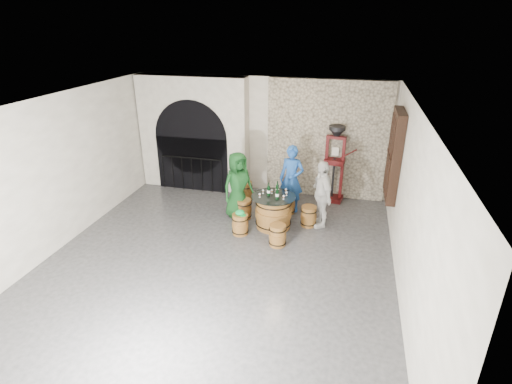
% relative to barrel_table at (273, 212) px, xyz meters
% --- Properties ---
extents(ground, '(8.00, 8.00, 0.00)m').
position_rel_barrel_table_xyz_m(ground, '(-0.80, -1.80, -0.40)').
color(ground, '#323234').
rests_on(ground, ground).
extents(wall_back, '(8.00, 0.00, 8.00)m').
position_rel_barrel_table_xyz_m(wall_back, '(-0.80, 2.20, 1.20)').
color(wall_back, beige).
rests_on(wall_back, ground).
extents(wall_front, '(8.00, 0.00, 8.00)m').
position_rel_barrel_table_xyz_m(wall_front, '(-0.80, -5.80, 1.20)').
color(wall_front, beige).
rests_on(wall_front, ground).
extents(wall_left, '(0.00, 8.00, 8.00)m').
position_rel_barrel_table_xyz_m(wall_left, '(-4.30, -1.80, 1.20)').
color(wall_left, beige).
rests_on(wall_left, ground).
extents(wall_right, '(0.00, 8.00, 8.00)m').
position_rel_barrel_table_xyz_m(wall_right, '(2.70, -1.80, 1.20)').
color(wall_right, beige).
rests_on(wall_right, ground).
extents(ceiling, '(8.00, 8.00, 0.00)m').
position_rel_barrel_table_xyz_m(ceiling, '(-0.80, -1.80, 2.80)').
color(ceiling, beige).
rests_on(ceiling, wall_back).
extents(stone_facing_panel, '(3.20, 0.12, 3.18)m').
position_rel_barrel_table_xyz_m(stone_facing_panel, '(1.00, 2.14, 1.20)').
color(stone_facing_panel, tan).
rests_on(stone_facing_panel, ground).
extents(arched_opening, '(3.10, 0.60, 3.19)m').
position_rel_barrel_table_xyz_m(arched_opening, '(-2.70, 1.94, 1.18)').
color(arched_opening, beige).
rests_on(arched_opening, ground).
extents(shuttered_window, '(0.23, 1.10, 2.00)m').
position_rel_barrel_table_xyz_m(shuttered_window, '(2.58, 0.60, 1.40)').
color(shuttered_window, black).
rests_on(shuttered_window, wall_right).
extents(barrel_table, '(1.04, 1.04, 0.80)m').
position_rel_barrel_table_xyz_m(barrel_table, '(0.00, 0.00, 0.00)').
color(barrel_table, brown).
rests_on(barrel_table, ground).
extents(barrel_stool_left, '(0.39, 0.39, 0.50)m').
position_rel_barrel_table_xyz_m(barrel_stool_left, '(-0.80, 0.28, -0.15)').
color(barrel_stool_left, brown).
rests_on(barrel_stool_left, ground).
extents(barrel_stool_far, '(0.39, 0.39, 0.50)m').
position_rel_barrel_table_xyz_m(barrel_stool_far, '(0.21, 0.82, -0.15)').
color(barrel_stool_far, brown).
rests_on(barrel_stool_far, ground).
extents(barrel_stool_right, '(0.39, 0.39, 0.50)m').
position_rel_barrel_table_xyz_m(barrel_stool_right, '(0.81, 0.26, -0.15)').
color(barrel_stool_right, brown).
rests_on(barrel_stool_right, ground).
extents(barrel_stool_near_right, '(0.39, 0.39, 0.50)m').
position_rel_barrel_table_xyz_m(barrel_stool_near_right, '(0.26, -0.81, -0.15)').
color(barrel_stool_near_right, brown).
rests_on(barrel_stool_near_right, ground).
extents(barrel_stool_near_left, '(0.39, 0.39, 0.50)m').
position_rel_barrel_table_xyz_m(barrel_stool_near_left, '(-0.67, -0.52, -0.15)').
color(barrel_stool_near_left, brown).
rests_on(barrel_stool_near_left, ground).
extents(green_cap, '(0.25, 0.21, 0.12)m').
position_rel_barrel_table_xyz_m(green_cap, '(-0.67, -0.52, 0.15)').
color(green_cap, '#0D9940').
rests_on(green_cap, barrel_stool_near_left).
extents(person_green, '(0.94, 0.97, 1.68)m').
position_rel_barrel_table_xyz_m(person_green, '(-0.96, 0.34, 0.44)').
color(person_green, '#103B16').
rests_on(person_green, ground).
extents(person_blue, '(0.69, 0.51, 1.73)m').
position_rel_barrel_table_xyz_m(person_blue, '(0.25, 1.00, 0.47)').
color(person_blue, '#1B4896').
rests_on(person_blue, ground).
extents(person_white, '(0.77, 1.03, 1.62)m').
position_rel_barrel_table_xyz_m(person_white, '(1.07, 0.35, 0.41)').
color(person_white, silver).
rests_on(person_white, ground).
extents(wine_bottle_left, '(0.08, 0.08, 0.32)m').
position_rel_barrel_table_xyz_m(wine_bottle_left, '(-0.12, 0.01, 0.53)').
color(wine_bottle_left, black).
rests_on(wine_bottle_left, barrel_table).
extents(wine_bottle_center, '(0.08, 0.08, 0.32)m').
position_rel_barrel_table_xyz_m(wine_bottle_center, '(0.11, -0.14, 0.53)').
color(wine_bottle_center, black).
rests_on(wine_bottle_center, barrel_table).
extents(wine_bottle_right, '(0.08, 0.08, 0.32)m').
position_rel_barrel_table_xyz_m(wine_bottle_right, '(0.05, 0.14, 0.53)').
color(wine_bottle_right, black).
rests_on(wine_bottle_right, barrel_table).
extents(tasting_glass_a, '(0.05, 0.05, 0.10)m').
position_rel_barrel_table_xyz_m(tasting_glass_a, '(-0.30, -0.14, 0.45)').
color(tasting_glass_a, '#A85620').
rests_on(tasting_glass_a, barrel_table).
extents(tasting_glass_b, '(0.05, 0.05, 0.10)m').
position_rel_barrel_table_xyz_m(tasting_glass_b, '(0.28, 0.11, 0.45)').
color(tasting_glass_b, '#A85620').
rests_on(tasting_glass_b, barrel_table).
extents(tasting_glass_c, '(0.05, 0.05, 0.10)m').
position_rel_barrel_table_xyz_m(tasting_glass_c, '(-0.08, 0.14, 0.45)').
color(tasting_glass_c, '#A85620').
rests_on(tasting_glass_c, barrel_table).
extents(tasting_glass_d, '(0.05, 0.05, 0.10)m').
position_rel_barrel_table_xyz_m(tasting_glass_d, '(0.23, 0.28, 0.45)').
color(tasting_glass_d, '#A85620').
rests_on(tasting_glass_d, barrel_table).
extents(tasting_glass_e, '(0.05, 0.05, 0.10)m').
position_rel_barrel_table_xyz_m(tasting_glass_e, '(0.25, -0.11, 0.45)').
color(tasting_glass_e, '#A85620').
rests_on(tasting_glass_e, barrel_table).
extents(tasting_glass_f, '(0.05, 0.05, 0.10)m').
position_rel_barrel_table_xyz_m(tasting_glass_f, '(-0.28, 0.09, 0.45)').
color(tasting_glass_f, '#A85620').
rests_on(tasting_glass_f, barrel_table).
extents(side_barrel, '(0.45, 0.45, 0.60)m').
position_rel_barrel_table_xyz_m(side_barrel, '(-1.03, 1.16, -0.10)').
color(side_barrel, brown).
rests_on(side_barrel, ground).
extents(corking_press, '(0.86, 0.53, 2.07)m').
position_rel_barrel_table_xyz_m(corking_press, '(1.25, 1.89, 0.81)').
color(corking_press, '#480C0C').
rests_on(corking_press, ground).
extents(control_box, '(0.18, 0.10, 0.22)m').
position_rel_barrel_table_xyz_m(control_box, '(1.25, 2.06, 0.95)').
color(control_box, silver).
rests_on(control_box, wall_back).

